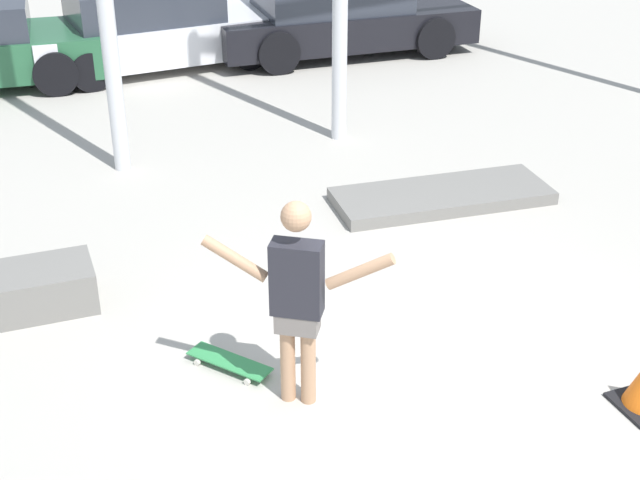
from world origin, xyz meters
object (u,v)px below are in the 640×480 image
object	(u,v)px
skateboarder	(297,294)
skateboard	(230,362)
manual_pad	(442,196)
parked_car_black	(338,17)
parked_car_white	(153,28)

from	to	relation	value
skateboarder	skateboard	world-z (taller)	skateboarder
manual_pad	skateboard	bearing A→B (deg)	-145.00
skateboard	parked_car_black	bearing A→B (deg)	115.10
manual_pad	parked_car_white	size ratio (longest dim) A/B	0.57
skateboard	parked_car_black	xyz separation A→B (m)	(4.48, 8.48, 0.56)
skateboard	manual_pad	xyz separation A→B (m)	(3.22, 2.25, 0.01)
skateboarder	skateboard	xyz separation A→B (m)	(-0.39, 0.60, -0.91)
skateboarder	parked_car_white	distance (m)	9.46
skateboarder	manual_pad	distance (m)	4.12
manual_pad	parked_car_white	world-z (taller)	parked_car_white
skateboarder	skateboard	distance (m)	1.16
parked_car_white	parked_car_black	bearing A→B (deg)	-10.52
skateboarder	parked_car_white	size ratio (longest dim) A/B	0.39
skateboard	manual_pad	distance (m)	3.93
skateboarder	parked_car_black	size ratio (longest dim) A/B	0.38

